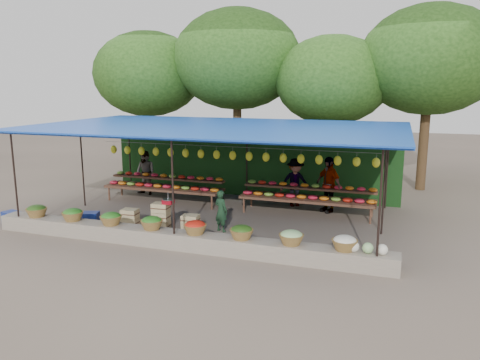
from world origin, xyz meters
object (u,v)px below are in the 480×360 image
(vendor_seated, at_px, (221,211))
(blue_crate_front, at_px, (12,217))
(blue_crate_back, at_px, (90,217))
(weighing_scale, at_px, (168,201))
(crate_counter, at_px, (160,219))

(vendor_seated, height_order, blue_crate_front, vendor_seated)
(blue_crate_front, xyz_separation_m, blue_crate_back, (2.25, 0.68, 0.00))
(weighing_scale, bearing_deg, blue_crate_back, -178.95)
(weighing_scale, distance_m, blue_crate_front, 4.93)
(vendor_seated, xyz_separation_m, blue_crate_back, (-3.98, -0.46, -0.43))
(vendor_seated, relative_size, blue_crate_back, 2.26)
(vendor_seated, bearing_deg, weighing_scale, 38.78)
(blue_crate_back, bearing_deg, weighing_scale, -17.49)
(weighing_scale, xyz_separation_m, blue_crate_back, (-2.58, -0.05, -0.69))
(crate_counter, bearing_deg, weighing_scale, -0.00)
(vendor_seated, distance_m, blue_crate_front, 6.35)
(crate_counter, bearing_deg, blue_crate_back, -178.83)
(weighing_scale, xyz_separation_m, blue_crate_front, (-4.83, -0.73, -0.69))
(crate_counter, relative_size, vendor_seated, 2.03)
(crate_counter, bearing_deg, vendor_seated, 13.99)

